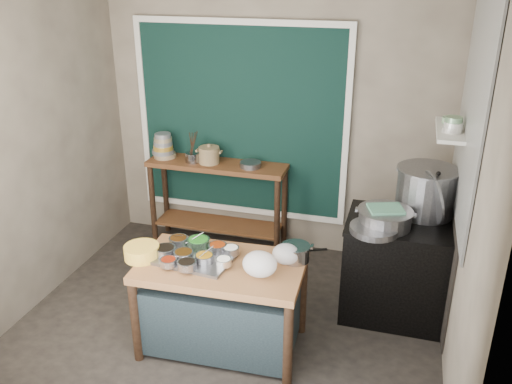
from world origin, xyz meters
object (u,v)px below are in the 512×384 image
(prep_table, at_px, (222,305))
(saucepan, at_px, (295,253))
(utensil_cup, at_px, (193,157))
(ceramic_crock, at_px, (209,156))
(yellow_basin, at_px, (142,252))
(back_counter, at_px, (218,205))
(stock_pot, at_px, (426,191))
(condiment_tray, at_px, (195,258))
(steamer, at_px, (385,218))
(stove_block, at_px, (398,269))

(prep_table, xyz_separation_m, saucepan, (0.53, 0.21, 0.44))
(utensil_cup, height_order, ceramic_crock, ceramic_crock)
(prep_table, xyz_separation_m, yellow_basin, (-0.61, -0.09, 0.43))
(back_counter, distance_m, stock_pot, 2.20)
(yellow_basin, relative_size, saucepan, 1.17)
(condiment_tray, bearing_deg, ceramic_crock, 106.71)
(back_counter, relative_size, utensil_cup, 8.77)
(yellow_basin, bearing_deg, condiment_tray, 12.48)
(condiment_tray, relative_size, steamer, 1.24)
(stock_pot, bearing_deg, prep_table, -143.67)
(back_counter, xyz_separation_m, ceramic_crock, (-0.07, -0.03, 0.55))
(saucepan, bearing_deg, yellow_basin, 170.74)
(yellow_basin, bearing_deg, stove_block, 26.09)
(condiment_tray, xyz_separation_m, stock_pot, (1.66, 1.06, 0.32))
(yellow_basin, height_order, ceramic_crock, ceramic_crock)
(prep_table, bearing_deg, steamer, 29.57)
(ceramic_crock, xyz_separation_m, steamer, (1.82, -0.83, -0.07))
(yellow_basin, relative_size, steamer, 0.60)
(prep_table, height_order, back_counter, back_counter)
(stove_block, xyz_separation_m, steamer, (-0.15, -0.13, 0.53))
(stove_block, xyz_separation_m, utensil_cup, (-2.14, 0.69, 0.57))
(ceramic_crock, bearing_deg, steamer, -24.51)
(back_counter, xyz_separation_m, saucepan, (1.13, -1.37, 0.34))
(utensil_cup, distance_m, steamer, 2.15)
(yellow_basin, relative_size, stock_pot, 0.52)
(utensil_cup, height_order, steamer, utensil_cup)
(yellow_basin, height_order, saucepan, saucepan)
(prep_table, relative_size, stove_block, 1.39)
(back_counter, xyz_separation_m, utensil_cup, (-0.24, -0.04, 0.52))
(ceramic_crock, relative_size, stock_pot, 0.43)
(steamer, bearing_deg, stock_pot, 48.95)
(yellow_basin, relative_size, ceramic_crock, 1.21)
(stove_block, height_order, steamer, steamer)
(back_counter, bearing_deg, saucepan, -50.48)
(saucepan, bearing_deg, back_counter, 105.62)
(condiment_tray, bearing_deg, steamer, 27.87)
(prep_table, xyz_separation_m, stove_block, (1.30, 0.85, 0.05))
(stove_block, xyz_separation_m, ceramic_crock, (-1.97, 0.70, 0.60))
(prep_table, distance_m, condiment_tray, 0.44)
(prep_table, height_order, saucepan, saucepan)
(saucepan, relative_size, utensil_cup, 1.40)
(stove_block, bearing_deg, utensil_cup, 162.10)
(yellow_basin, xyz_separation_m, steamer, (1.76, 0.81, 0.15))
(prep_table, xyz_separation_m, utensil_cup, (-0.84, 1.54, 0.62))
(saucepan, distance_m, ceramic_crock, 1.81)
(prep_table, distance_m, back_counter, 1.69)
(prep_table, relative_size, back_counter, 0.86)
(utensil_cup, bearing_deg, saucepan, -44.13)
(stove_block, xyz_separation_m, condiment_tray, (-1.51, -0.85, 0.34))
(back_counter, distance_m, ceramic_crock, 0.56)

